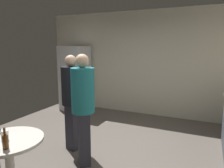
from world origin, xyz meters
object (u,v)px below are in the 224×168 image
(refrigerator, at_px, (75,78))
(person_in_teal_shirt, at_px, (83,102))
(plastic_cup_white, at_px, (5,135))
(foreground_table, at_px, (8,148))
(beer_bottle_brown, at_px, (5,141))
(person_in_black_shirt, at_px, (72,96))

(refrigerator, height_order, person_in_teal_shirt, refrigerator)
(plastic_cup_white, height_order, person_in_teal_shirt, person_in_teal_shirt)
(foreground_table, distance_m, beer_bottle_brown, 0.32)
(refrigerator, height_order, plastic_cup_white, refrigerator)
(beer_bottle_brown, xyz_separation_m, person_in_black_shirt, (-0.22, 1.50, 0.15))
(beer_bottle_brown, distance_m, plastic_cup_white, 0.25)
(refrigerator, bearing_deg, foreground_table, -67.82)
(beer_bottle_brown, distance_m, person_in_black_shirt, 1.52)
(refrigerator, distance_m, person_in_black_shirt, 2.46)
(plastic_cup_white, distance_m, person_in_black_shirt, 1.36)
(plastic_cup_white, bearing_deg, foreground_table, 58.55)
(refrigerator, relative_size, person_in_black_shirt, 1.09)
(person_in_teal_shirt, bearing_deg, person_in_black_shirt, -77.70)
(refrigerator, xyz_separation_m, beer_bottle_brown, (1.57, -3.56, -0.08))
(person_in_teal_shirt, distance_m, person_in_black_shirt, 0.57)
(beer_bottle_brown, relative_size, person_in_black_shirt, 0.14)
(refrigerator, height_order, beer_bottle_brown, refrigerator)
(foreground_table, relative_size, person_in_teal_shirt, 0.48)
(refrigerator, relative_size, beer_bottle_brown, 7.83)
(foreground_table, bearing_deg, refrigerator, 112.18)
(refrigerator, xyz_separation_m, foreground_table, (1.38, -3.39, -0.27))
(foreground_table, xyz_separation_m, plastic_cup_white, (-0.01, -0.02, 0.16))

